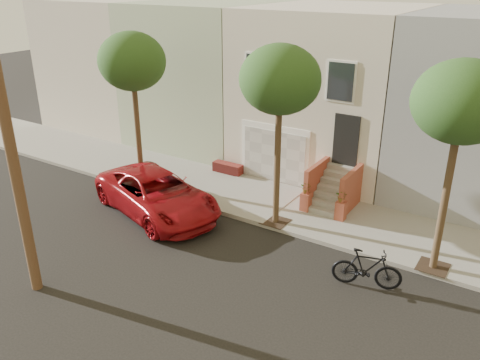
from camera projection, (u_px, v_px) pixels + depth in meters
The scene contains 8 objects.
ground at pixel (187, 267), 15.29m from camera, with size 90.00×90.00×0.00m, color black.
sidewalk at pixel (271, 202), 19.41m from camera, with size 40.00×3.70×0.15m, color gray.
house_row at pixel (335, 86), 22.55m from camera, with size 33.10×11.70×7.00m.
tree_left at pixel (132, 62), 19.00m from camera, with size 2.70×2.57×6.30m.
tree_mid at pixel (280, 81), 15.77m from camera, with size 2.70×2.57×6.30m.
tree_right at pixel (462, 103), 13.04m from camera, with size 2.70×2.57×6.30m.
pickup_truck at pixel (157, 194), 18.43m from camera, with size 2.64×5.72×1.59m, color maroon.
motorcycle at pixel (367, 268), 14.14m from camera, with size 0.57×2.00×1.20m, color black.
Camera 1 is at (8.43, -10.07, 8.46)m, focal length 36.74 mm.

